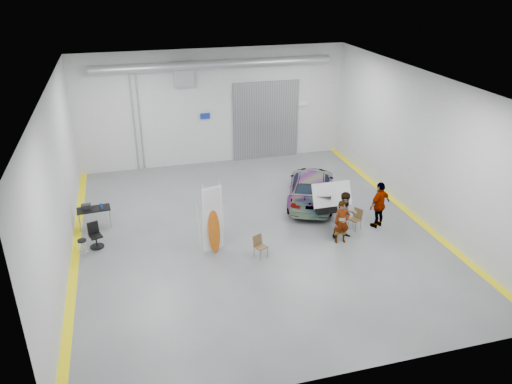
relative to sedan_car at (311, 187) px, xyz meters
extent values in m
plane|color=slate|center=(-3.19, -2.06, -0.70)|extent=(16.00, 16.00, 0.00)
cube|color=silver|center=(-10.19, -2.06, 2.30)|extent=(0.02, 16.00, 6.00)
cube|color=silver|center=(3.81, -2.06, 2.30)|extent=(0.02, 16.00, 6.00)
cube|color=silver|center=(-3.19, 5.94, 2.30)|extent=(14.00, 0.02, 6.00)
cube|color=silver|center=(-3.19, -10.06, 2.30)|extent=(14.00, 0.02, 6.00)
cube|color=white|center=(-3.19, -2.06, 5.30)|extent=(14.00, 16.00, 0.02)
cube|color=#93959B|center=(-0.39, 5.86, 1.40)|extent=(3.60, 0.12, 4.20)
cube|color=#9B9EA4|center=(-4.69, 5.86, 4.10)|extent=(1.00, 0.50, 1.20)
cylinder|color=#9B9EA4|center=(-3.19, 5.34, 4.60)|extent=(11.90, 0.44, 0.44)
cube|color=#122B97|center=(-3.69, 5.86, 1.90)|extent=(0.50, 0.04, 0.30)
cube|color=white|center=(1.61, 5.86, 2.20)|extent=(0.70, 0.04, 0.25)
cylinder|color=#9B9EA4|center=(-6.99, 5.86, 1.80)|extent=(0.08, 0.08, 5.00)
cylinder|color=#9B9EA4|center=(-7.29, 5.86, 1.80)|extent=(0.08, 0.08, 5.00)
cube|color=yellow|center=(-10.04, -2.06, -0.70)|extent=(0.30, 16.00, 0.01)
cube|color=yellow|center=(3.66, -2.06, -0.70)|extent=(0.30, 16.00, 0.01)
imported|color=silver|center=(0.00, 0.00, 0.00)|extent=(3.70, 5.23, 1.40)
imported|color=#905E4E|center=(-0.20, -3.74, 0.16)|extent=(0.65, 0.45, 1.72)
imported|color=slate|center=(0.07, -3.44, 0.26)|extent=(0.96, 0.75, 1.92)
imported|color=#AA7738|center=(1.77, -2.97, 0.28)|extent=(1.23, 0.88, 1.96)
cube|color=white|center=(-5.10, -3.14, 0.23)|extent=(0.77, 0.23, 1.68)
ellipsoid|color=orange|center=(-5.10, -3.22, 0.19)|extent=(0.51, 0.33, 1.78)
cube|color=white|center=(-5.10, -3.16, 1.50)|extent=(0.75, 0.23, 0.89)
cylinder|color=white|center=(-5.43, -3.14, 0.70)|extent=(0.02, 0.02, 2.81)
cylinder|color=white|center=(-4.77, -3.14, 0.70)|extent=(0.02, 0.02, 2.81)
cube|color=brown|center=(-3.48, -3.98, -0.27)|extent=(0.53, 0.52, 0.04)
cube|color=brown|center=(-3.48, -3.80, -0.05)|extent=(0.40, 0.24, 0.38)
cube|color=brown|center=(0.74, -2.97, -0.25)|extent=(0.55, 0.56, 0.04)
cube|color=brown|center=(0.74, -2.78, -0.02)|extent=(0.28, 0.41, 0.40)
cylinder|color=black|center=(-9.73, -2.18, -0.06)|extent=(0.32, 0.32, 0.05)
torus|color=silver|center=(-9.73, -2.18, -0.50)|extent=(0.34, 0.34, 0.02)
cylinder|color=#9B9EA4|center=(-9.94, -0.24, -0.31)|extent=(0.03, 0.03, 0.78)
cylinder|color=#9B9EA4|center=(-8.75, -0.24, -0.31)|extent=(0.03, 0.03, 0.78)
cylinder|color=#9B9EA4|center=(-9.94, 0.30, -0.31)|extent=(0.03, 0.03, 0.78)
cylinder|color=#9B9EA4|center=(-8.75, 0.30, -0.31)|extent=(0.03, 0.03, 0.78)
cube|color=black|center=(-9.35, 0.03, 0.10)|extent=(1.34, 0.75, 0.04)
cylinder|color=#1A3A9E|center=(-9.02, -0.08, 0.24)|extent=(0.09, 0.09, 0.24)
cube|color=black|center=(-9.62, 0.08, 0.22)|extent=(0.38, 0.24, 0.19)
cylinder|color=black|center=(-9.27, -1.69, -0.66)|extent=(0.52, 0.52, 0.04)
cylinder|color=black|center=(-9.27, -1.69, -0.44)|extent=(0.06, 0.06, 0.45)
cube|color=black|center=(-9.27, -1.69, -0.22)|extent=(0.55, 0.55, 0.07)
cube|color=black|center=(-9.27, -1.48, 0.06)|extent=(0.41, 0.19, 0.47)
cube|color=silver|center=(0.00, -2.17, 0.72)|extent=(1.64, 0.99, 0.04)
camera|label=1|loc=(-7.75, -18.99, 9.13)|focal=35.00mm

